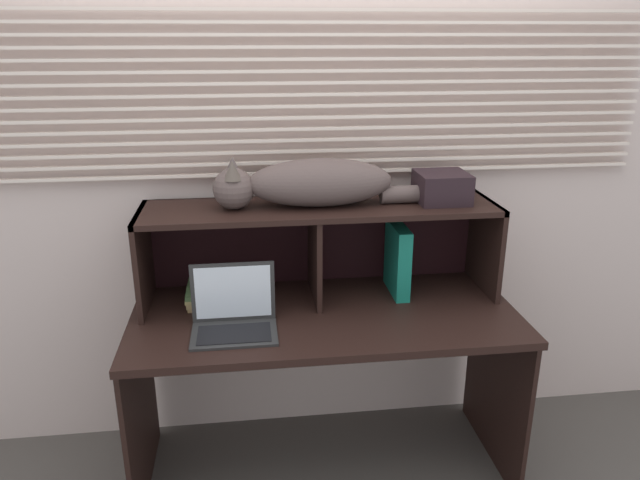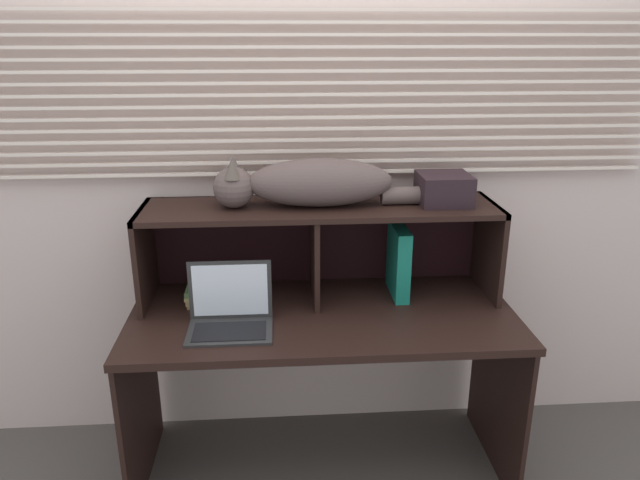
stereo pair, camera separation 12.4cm
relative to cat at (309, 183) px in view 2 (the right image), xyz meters
name	(u,v)px [view 2 (the right image)]	position (x,y,z in m)	size (l,w,h in m)	color
back_panel_with_blinds	(316,157)	(0.04, 0.22, 0.06)	(4.40, 0.08, 2.50)	beige
desk	(323,344)	(0.04, -0.15, -0.61)	(1.48, 0.68, 0.73)	black
hutch_shelf_unit	(319,229)	(0.04, 0.03, -0.20)	(1.40, 0.35, 0.38)	black
cat	(309,183)	(0.00, 0.00, 0.00)	(0.91, 0.20, 0.19)	brown
laptop	(230,314)	(-0.30, -0.26, -0.42)	(0.30, 0.21, 0.24)	#2B2B2B
binder_upright	(398,261)	(0.36, 0.00, -0.33)	(0.06, 0.23, 0.29)	#157561
book_stack	(212,291)	(-0.40, 0.00, -0.44)	(0.19, 0.22, 0.07)	tan
storage_box	(444,189)	(0.53, 0.00, -0.03)	(0.20, 0.20, 0.12)	black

